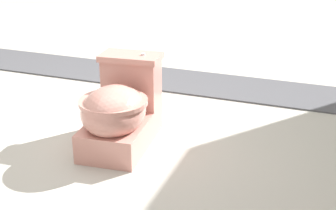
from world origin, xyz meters
TOP-DOWN VIEW (x-y plane):
  - ground_plane at (0.00, 0.00)m, footprint 14.00×14.00m
  - gravel_strip at (-1.26, 0.50)m, footprint 0.56×8.00m
  - toilet at (-0.05, 0.25)m, footprint 0.66×0.43m

SIDE VIEW (x-z plane):
  - ground_plane at x=0.00m, z-range 0.00..0.00m
  - gravel_strip at x=-1.26m, z-range 0.00..0.01m
  - toilet at x=-0.05m, z-range -0.04..0.48m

